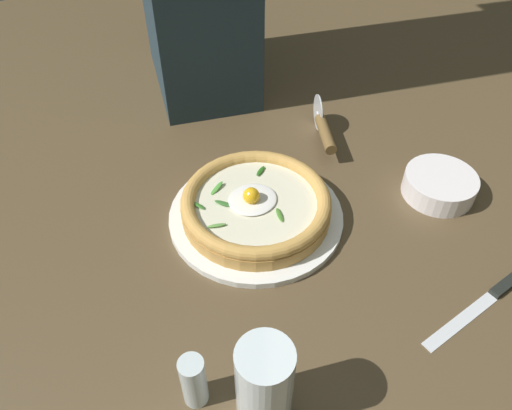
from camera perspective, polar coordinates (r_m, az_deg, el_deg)
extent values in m
cube|color=brown|center=(0.84, -1.23, -4.35)|extent=(2.40, 2.40, 0.03)
cylinder|color=white|center=(0.86, 0.00, -1.23)|extent=(0.30, 0.30, 0.01)
cylinder|color=#C89248|center=(0.84, 0.00, -0.39)|extent=(0.25, 0.25, 0.02)
torus|color=tan|center=(0.83, 0.00, 0.47)|extent=(0.25, 0.25, 0.02)
cylinder|color=#EAE4C5|center=(0.84, 0.00, 0.28)|extent=(0.21, 0.21, 0.00)
ellipsoid|color=white|center=(0.83, -0.40, 0.65)|extent=(0.08, 0.08, 0.01)
sphere|color=yellow|center=(0.82, -0.55, 1.07)|extent=(0.03, 0.03, 0.03)
ellipsoid|color=#4F9032|center=(0.81, 2.71, -1.12)|extent=(0.02, 0.03, 0.01)
ellipsoid|color=#296B1C|center=(0.89, 0.53, 3.91)|extent=(0.03, 0.02, 0.00)
ellipsoid|color=#4A9938|center=(0.85, -4.69, 1.86)|extent=(0.03, 0.02, 0.01)
ellipsoid|color=#3A7630|center=(0.83, -3.65, 0.16)|extent=(0.03, 0.03, 0.01)
ellipsoid|color=#3E7A2D|center=(0.83, -6.57, -0.04)|extent=(0.02, 0.03, 0.01)
ellipsoid|color=#5F9943|center=(0.79, -4.51, -2.34)|extent=(0.03, 0.02, 0.00)
cylinder|color=white|center=(0.95, 20.21, 2.17)|extent=(0.13, 0.13, 0.04)
cylinder|color=silver|center=(1.05, 7.09, 10.44)|extent=(0.04, 0.07, 0.07)
cylinder|color=silver|center=(1.04, 7.20, 10.13)|extent=(0.02, 0.02, 0.01)
cylinder|color=brown|center=(0.99, 7.92, 8.07)|extent=(0.07, 0.10, 0.02)
cube|color=silver|center=(0.79, 22.34, -12.14)|extent=(0.15, 0.02, 0.00)
cube|color=black|center=(0.86, 26.91, -7.87)|extent=(0.08, 0.02, 0.01)
cylinder|color=silver|center=(0.62, 0.95, -19.77)|extent=(0.07, 0.07, 0.14)
cylinder|color=#B32E32|center=(0.65, 0.90, -21.36)|extent=(0.06, 0.06, 0.05)
cylinder|color=silver|center=(0.65, -7.13, -19.32)|extent=(0.03, 0.03, 0.09)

